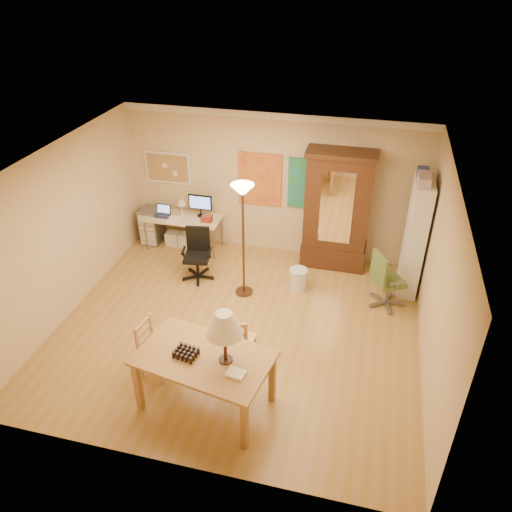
% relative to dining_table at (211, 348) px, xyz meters
% --- Properties ---
extents(floor, '(5.50, 5.50, 0.00)m').
position_rel_dining_table_xyz_m(floor, '(-0.13, 1.55, -0.97)').
color(floor, olive).
rests_on(floor, ground).
extents(crown_molding, '(5.50, 0.08, 0.12)m').
position_rel_dining_table_xyz_m(crown_molding, '(-0.13, 4.01, 1.67)').
color(crown_molding, white).
rests_on(crown_molding, floor).
extents(corkboard, '(0.90, 0.04, 0.62)m').
position_rel_dining_table_xyz_m(corkboard, '(-2.18, 4.02, 0.53)').
color(corkboard, '#A7874E').
rests_on(corkboard, floor).
extents(art_panel_left, '(0.80, 0.04, 1.00)m').
position_rel_dining_table_xyz_m(art_panel_left, '(-0.38, 4.02, 0.48)').
color(art_panel_left, gold).
rests_on(art_panel_left, floor).
extents(art_panel_right, '(0.75, 0.04, 0.95)m').
position_rel_dining_table_xyz_m(art_panel_right, '(0.52, 4.02, 0.48)').
color(art_panel_right, teal).
rests_on(art_panel_right, floor).
extents(dining_table, '(1.78, 1.26, 1.53)m').
position_rel_dining_table_xyz_m(dining_table, '(0.00, 0.00, 0.00)').
color(dining_table, olive).
rests_on(dining_table, floor).
extents(ladder_chair_back, '(0.47, 0.45, 0.93)m').
position_rel_dining_table_xyz_m(ladder_chair_back, '(0.09, 0.76, -0.54)').
color(ladder_chair_back, tan).
rests_on(ladder_chair_back, floor).
extents(ladder_chair_left, '(0.43, 0.45, 0.86)m').
position_rel_dining_table_xyz_m(ladder_chair_left, '(-0.97, 0.38, -0.57)').
color(ladder_chair_left, tan).
rests_on(ladder_chair_left, floor).
extents(torchiere_lamp, '(0.37, 0.37, 2.01)m').
position_rel_dining_table_xyz_m(torchiere_lamp, '(-0.28, 2.49, 0.64)').
color(torchiere_lamp, '#472E1C').
rests_on(torchiere_lamp, floor).
extents(computer_desk, '(1.46, 0.64, 1.10)m').
position_rel_dining_table_xyz_m(computer_desk, '(-1.78, 3.70, -0.57)').
color(computer_desk, beige).
rests_on(computer_desk, floor).
extents(office_chair_black, '(0.58, 0.58, 0.94)m').
position_rel_dining_table_xyz_m(office_chair_black, '(-1.20, 2.75, -0.72)').
color(office_chair_black, black).
rests_on(office_chair_black, floor).
extents(office_chair_green, '(0.62, 0.62, 1.00)m').
position_rel_dining_table_xyz_m(office_chair_green, '(2.06, 2.72, -0.71)').
color(office_chair_green, slate).
rests_on(office_chair_green, floor).
extents(drawer_cart, '(0.36, 0.44, 0.73)m').
position_rel_dining_table_xyz_m(drawer_cart, '(-2.52, 3.72, -0.61)').
color(drawer_cart, slate).
rests_on(drawer_cart, floor).
extents(armoire, '(1.20, 0.57, 2.20)m').
position_rel_dining_table_xyz_m(armoire, '(1.09, 3.79, -0.01)').
color(armoire, black).
rests_on(armoire, floor).
extents(bookshelf, '(0.30, 0.80, 2.01)m').
position_rel_dining_table_xyz_m(bookshelf, '(2.42, 3.34, 0.03)').
color(bookshelf, white).
rests_on(bookshelf, floor).
extents(wastebin, '(0.31, 0.31, 0.39)m').
position_rel_dining_table_xyz_m(wastebin, '(0.60, 2.82, -0.78)').
color(wastebin, silver).
rests_on(wastebin, floor).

